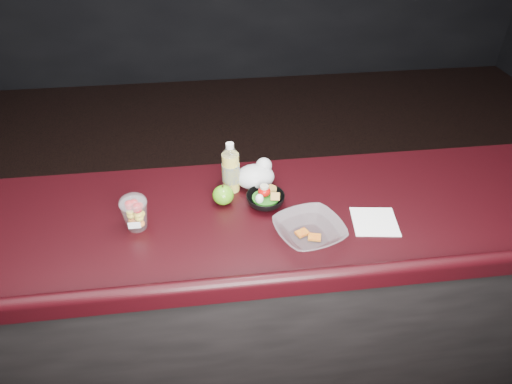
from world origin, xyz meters
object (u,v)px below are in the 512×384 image
Objects in this scene: lemonade_bottle at (231,171)px; snack_bowl at (265,199)px; fruit_cup at (135,212)px; takeout_bowl at (309,231)px; green_apple at (223,195)px.

lemonade_bottle is 0.18m from snack_bowl.
lemonade_bottle is 1.40× the size of snack_bowl.
lemonade_bottle reaches higher than snack_bowl.
lemonade_bottle is 0.40m from fruit_cup.
fruit_cup is 0.62m from takeout_bowl.
lemonade_bottle reaches higher than takeout_bowl.
green_apple is 0.29× the size of takeout_bowl.
takeout_bowl is (0.25, -0.32, -0.06)m from lemonade_bottle.
green_apple is at bearing 140.59° from takeout_bowl.
green_apple is (-0.04, -0.09, -0.05)m from lemonade_bottle.
snack_bowl is (0.16, -0.03, -0.01)m from green_apple.
lemonade_bottle is at bearing 66.08° from green_apple.
lemonade_bottle is 0.41m from takeout_bowl.
lemonade_bottle is at bearing 27.79° from fruit_cup.
green_apple is at bearing 17.82° from fruit_cup.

